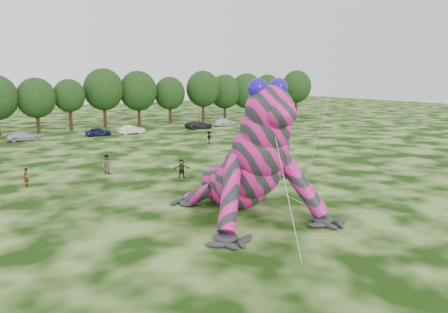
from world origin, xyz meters
name	(u,v)px	position (x,y,z in m)	size (l,w,h in m)	color
ground	(306,232)	(0.00, 0.00, 0.00)	(240.00, 240.00, 0.00)	#16330A
inflatable_gecko	(233,143)	(-0.64, 6.96, 4.67)	(15.72, 18.67, 9.33)	#D81984
flying_kite	(355,3)	(10.67, 6.19, 15.11)	(2.94, 3.59, 17.10)	red
tree_8	(37,106)	(-4.22, 56.99, 4.47)	(6.14, 5.53, 8.94)	black
tree_9	(70,105)	(1.06, 57.35, 4.34)	(5.27, 4.74, 8.68)	black
tree_10	(104,98)	(7.40, 58.58, 5.25)	(7.09, 6.38, 10.50)	black
tree_11	(139,98)	(13.79, 58.20, 5.03)	(7.01, 6.31, 10.07)	black
tree_12	(170,100)	(20.01, 57.74, 4.49)	(5.99, 5.39, 8.97)	black
tree_13	(203,96)	(27.13, 57.13, 5.06)	(6.83, 6.15, 10.13)	black
tree_14	(225,97)	(33.46, 58.72, 4.70)	(6.82, 6.14, 9.40)	black
tree_15	(247,96)	(38.47, 57.77, 4.82)	(7.17, 6.45, 9.63)	black
tree_16	(267,95)	(45.45, 59.37, 4.69)	(6.26, 5.63, 9.37)	black
tree_17	(296,93)	(51.95, 56.66, 5.15)	(6.98, 6.28, 10.30)	black
car_3	(24,136)	(-7.70, 49.56, 0.69)	(1.92, 4.73, 1.37)	#ADB1B7
car_4	(98,132)	(2.75, 48.24, 0.66)	(1.55, 3.84, 1.31)	#111243
car_5	(131,130)	(8.02, 47.86, 0.70)	(1.47, 4.22, 1.39)	silver
car_6	(199,125)	(20.46, 47.54, 0.69)	(2.28, 4.95, 1.38)	#252527
car_7	(225,122)	(26.51, 48.36, 0.71)	(1.98, 4.87, 1.41)	silver
spectator_0	(26,178)	(-12.28, 21.26, 0.82)	(0.60, 0.39, 1.64)	gray
spectator_5	(182,169)	(0.42, 16.83, 0.86)	(1.60, 0.51, 1.72)	gray
spectator_1	(107,164)	(-4.81, 22.36, 0.94)	(0.92, 0.71, 1.89)	gray
spectator_2	(209,137)	(13.34, 32.79, 0.82)	(1.06, 0.61, 1.64)	gray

